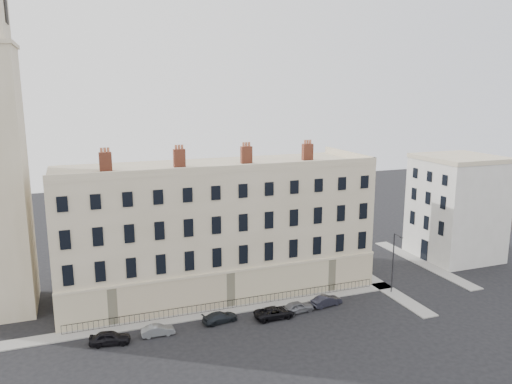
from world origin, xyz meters
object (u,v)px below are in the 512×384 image
car_e (298,307)px  streetlamp (394,260)px  car_d (275,313)px  car_b (158,330)px  car_f (326,301)px  car_c (220,317)px  car_a (110,338)px

car_e → streetlamp: size_ratio=0.49×
car_d → streetlamp: streetlamp is taller
car_b → car_e: 14.99m
car_e → car_f: car_e is taller
car_c → car_d: 5.74m
car_a → car_f: 23.22m
car_e → car_f: 3.71m
car_a → car_c: size_ratio=1.01×
car_b → car_a: bearing=92.8°
streetlamp → car_c: bearing=-179.2°
car_f → car_e: bearing=87.2°
car_d → car_f: size_ratio=1.21×
streetlamp → car_a: bearing=-178.0°
car_c → car_a: bearing=84.4°
car_a → car_d: (16.67, -0.30, -0.05)m
car_c → car_e: (8.50, -0.67, 0.07)m
car_b → car_f: bearing=-88.1°
car_d → car_f: (6.54, 0.77, -0.01)m
car_a → car_d: car_a is taller
car_b → car_c: car_c is taller
car_a → car_d: bearing=-81.3°
car_d → car_f: bearing=-83.9°
car_b → streetlamp: 27.84m
car_c → car_f: size_ratio=1.05×
car_d → streetlamp: size_ratio=0.59×
car_b → streetlamp: bearing=-87.5°
car_e → car_a: bearing=84.5°
car_b → streetlamp: (27.60, 0.76, 3.52)m
car_e → streetlamp: streetlamp is taller
car_a → car_e: bearing=-80.0°
car_a → car_f: car_a is taller
streetlamp → car_e: bearing=-175.9°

